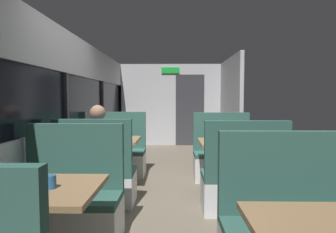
# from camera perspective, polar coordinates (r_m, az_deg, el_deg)

# --- Properties ---
(ground_plane) EXTENTS (3.30, 9.20, 0.02)m
(ground_plane) POSITION_cam_1_polar(r_m,az_deg,el_deg) (4.25, 0.00, -14.99)
(ground_plane) COLOR #665B4C
(carriage_window_panel_left) EXTENTS (0.09, 8.48, 2.30)m
(carriage_window_panel_left) POSITION_cam_1_polar(r_m,az_deg,el_deg) (4.30, -19.70, 0.26)
(carriage_window_panel_left) COLOR #B2B2B7
(carriage_window_panel_left) RESTS_ON ground_plane
(carriage_end_bulkhead) EXTENTS (2.90, 0.11, 2.30)m
(carriage_end_bulkhead) POSITION_cam_1_polar(r_m,az_deg,el_deg) (8.22, 0.90, 2.24)
(carriage_end_bulkhead) COLOR #B2B2B7
(carriage_end_bulkhead) RESTS_ON ground_plane
(carriage_aisle_panel_right) EXTENTS (0.08, 2.40, 2.30)m
(carriage_aisle_panel_right) POSITION_cam_1_polar(r_m,az_deg,el_deg) (7.16, 12.10, 2.03)
(carriage_aisle_panel_right) COLOR #B2B2B7
(carriage_aisle_panel_right) RESTS_ON ground_plane
(dining_table_near_window) EXTENTS (0.90, 0.70, 0.74)m
(dining_table_near_window) POSITION_cam_1_polar(r_m,az_deg,el_deg) (2.27, -25.06, -14.94)
(dining_table_near_window) COLOR #9E9EA3
(dining_table_near_window) RESTS_ON ground_plane
(bench_near_window_facing_entry) EXTENTS (0.95, 0.50, 1.10)m
(bench_near_window_facing_entry) POSITION_cam_1_polar(r_m,az_deg,el_deg) (2.98, -18.74, -16.58)
(bench_near_window_facing_entry) COLOR silver
(bench_near_window_facing_entry) RESTS_ON ground_plane
(dining_table_mid_window) EXTENTS (0.90, 0.70, 0.74)m
(dining_table_mid_window) POSITION_cam_1_polar(r_m,az_deg,el_deg) (4.42, -11.67, -5.62)
(dining_table_mid_window) COLOR #9E9EA3
(dining_table_mid_window) RESTS_ON ground_plane
(bench_mid_window_facing_end) EXTENTS (0.95, 0.50, 1.10)m
(bench_mid_window_facing_end) POSITION_cam_1_polar(r_m,az_deg,el_deg) (3.83, -13.94, -11.91)
(bench_mid_window_facing_end) COLOR silver
(bench_mid_window_facing_end) RESTS_ON ground_plane
(bench_mid_window_facing_entry) EXTENTS (0.95, 0.50, 1.10)m
(bench_mid_window_facing_entry) POSITION_cam_1_polar(r_m,az_deg,el_deg) (5.15, -9.91, -7.79)
(bench_mid_window_facing_entry) COLOR silver
(bench_mid_window_facing_entry) RESTS_ON ground_plane
(dining_table_rear_aisle) EXTENTS (0.90, 0.70, 0.74)m
(dining_table_rear_aisle) POSITION_cam_1_polar(r_m,az_deg,el_deg) (4.20, 12.37, -6.12)
(dining_table_rear_aisle) COLOR #9E9EA3
(dining_table_rear_aisle) RESTS_ON ground_plane
(bench_rear_aisle_facing_end) EXTENTS (0.95, 0.50, 1.10)m
(bench_rear_aisle_facing_end) POSITION_cam_1_polar(r_m,az_deg,el_deg) (3.61, 14.55, -12.89)
(bench_rear_aisle_facing_end) COLOR silver
(bench_rear_aisle_facing_end) RESTS_ON ground_plane
(bench_rear_aisle_facing_entry) EXTENTS (0.95, 0.50, 1.10)m
(bench_rear_aisle_facing_entry) POSITION_cam_1_polar(r_m,az_deg,el_deg) (4.94, 10.70, -8.31)
(bench_rear_aisle_facing_entry) COLOR silver
(bench_rear_aisle_facing_entry) RESTS_ON ground_plane
(seated_passenger) EXTENTS (0.47, 0.55, 1.26)m
(seated_passenger) POSITION_cam_1_polar(r_m,az_deg,el_deg) (3.84, -13.71, -8.62)
(seated_passenger) COLOR #26262D
(seated_passenger) RESTS_ON ground_plane
(coffee_cup_primary) EXTENTS (0.07, 0.07, 0.09)m
(coffee_cup_primary) POSITION_cam_1_polar(r_m,az_deg,el_deg) (2.15, -22.13, -11.88)
(coffee_cup_primary) COLOR #26598C
(coffee_cup_primary) RESTS_ON dining_table_near_window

